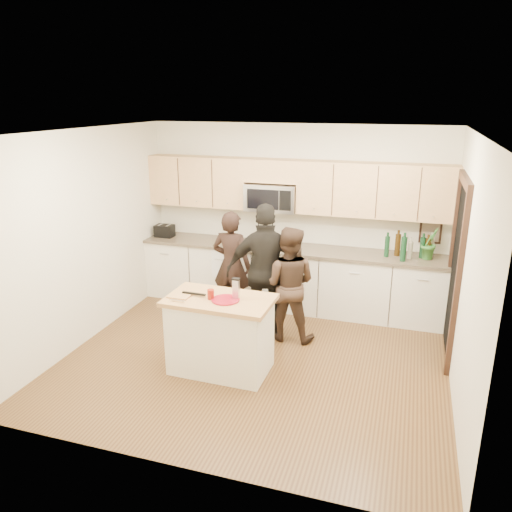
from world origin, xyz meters
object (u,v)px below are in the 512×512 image
(toaster, at_px, (165,231))
(woman_left, at_px, (232,265))
(island, at_px, (220,334))
(woman_right, at_px, (267,272))
(woman_center, at_px, (288,284))

(toaster, distance_m, woman_left, 1.47)
(island, distance_m, woman_right, 1.14)
(woman_right, bearing_deg, toaster, -43.04)
(toaster, bearing_deg, island, -49.66)
(woman_left, height_order, woman_center, woman_left)
(toaster, xyz_separation_m, woman_right, (1.98, -1.01, -0.14))
(woman_left, xyz_separation_m, woman_right, (0.65, -0.44, 0.11))
(island, xyz_separation_m, toaster, (-1.73, 2.04, 0.58))
(island, relative_size, woman_right, 0.68)
(toaster, relative_size, woman_right, 0.16)
(woman_left, bearing_deg, woman_center, 158.34)
(toaster, bearing_deg, woman_right, -27.08)
(toaster, height_order, woman_center, woman_center)
(woman_center, xyz_separation_m, woman_right, (-0.29, -0.01, 0.14))
(toaster, bearing_deg, woman_left, -23.12)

